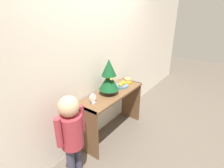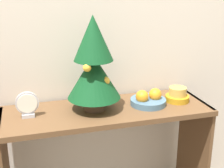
% 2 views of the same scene
% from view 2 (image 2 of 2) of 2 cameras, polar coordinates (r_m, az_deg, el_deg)
% --- Properties ---
extents(back_wall, '(7.00, 0.05, 2.50)m').
position_cam_2_polar(back_wall, '(1.91, -3.02, 12.16)').
color(back_wall, beige).
rests_on(back_wall, ground_plane).
extents(console_table, '(1.19, 0.41, 0.76)m').
position_cam_2_polar(console_table, '(1.87, -0.92, -9.47)').
color(console_table, brown).
rests_on(console_table, ground_plane).
extents(mini_tree, '(0.30, 0.30, 0.53)m').
position_cam_2_polar(mini_tree, '(1.70, -3.37, 3.57)').
color(mini_tree, '#4C3828').
rests_on(mini_tree, console_table).
extents(fruit_bowl, '(0.21, 0.21, 0.10)m').
position_cam_2_polar(fruit_bowl, '(1.85, 6.66, -2.85)').
color(fruit_bowl, '#476B84').
rests_on(fruit_bowl, console_table).
extents(singing_bowl, '(0.14, 0.14, 0.09)m').
position_cam_2_polar(singing_bowl, '(1.93, 11.87, -2.03)').
color(singing_bowl, '#B78419').
rests_on(singing_bowl, console_table).
extents(desk_clock, '(0.12, 0.04, 0.14)m').
position_cam_2_polar(desk_clock, '(1.72, -15.22, -3.71)').
color(desk_clock, '#B2B2B7').
rests_on(desk_clock, console_table).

